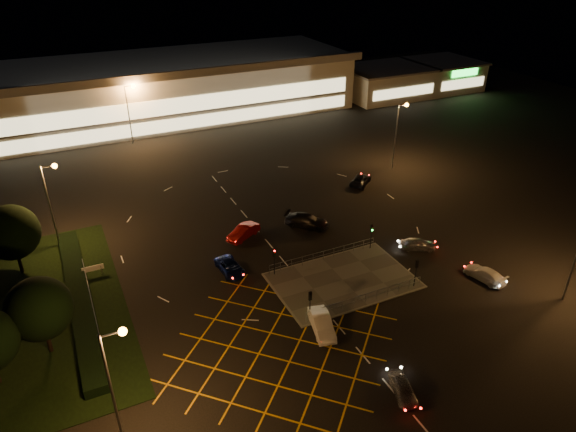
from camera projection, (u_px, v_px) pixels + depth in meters
name	position (u px, v px, depth m)	size (l,w,h in m)	color
ground	(317.00, 276.00, 54.07)	(180.00, 180.00, 0.00)	black
pedestrian_island	(343.00, 280.00, 53.22)	(14.00, 9.00, 0.12)	#4C4944
grass_verge	(25.00, 316.00, 48.22)	(18.00, 30.00, 0.08)	black
hedge	(80.00, 298.00, 49.89)	(2.00, 26.00, 1.00)	black
supermarket	(167.00, 87.00, 100.49)	(72.00, 26.50, 10.50)	beige
retail_unit_a	(385.00, 82.00, 112.57)	(18.80, 14.80, 6.35)	beige
retail_unit_b	(442.00, 74.00, 118.60)	(14.80, 14.80, 6.35)	beige
streetlight_sw	(115.00, 373.00, 33.28)	(1.78, 0.56, 10.03)	slate
streetlight_nw	(51.00, 194.00, 56.24)	(1.78, 0.56, 10.03)	slate
streetlight_ne	(399.00, 127.00, 75.95)	(1.78, 0.56, 10.03)	slate
streetlight_far_left	(130.00, 106.00, 85.24)	(1.78, 0.56, 10.03)	slate
streetlight_far_right	(333.00, 78.00, 101.93)	(1.78, 0.56, 10.03)	slate
signal_sw	(310.00, 300.00, 46.68)	(0.28, 0.30, 3.15)	black
signal_se	(416.00, 268.00, 51.22)	(0.28, 0.30, 3.15)	black
signal_nw	(274.00, 256.00, 53.00)	(0.28, 0.30, 3.15)	black
signal_ne	(372.00, 231.00, 57.53)	(0.28, 0.30, 3.15)	black
tree_c	(11.00, 232.00, 52.18)	(5.76, 5.76, 7.84)	black
tree_e	(39.00, 309.00, 42.01)	(5.40, 5.40, 7.35)	black
car_near_silver	(403.00, 388.00, 39.84)	(1.48, 3.67, 1.25)	#A5A7AC
car_queue_white	(322.00, 324.00, 46.23)	(1.61, 4.61, 1.52)	silver
car_left_blue	(230.00, 267.00, 54.39)	(2.05, 4.45, 1.24)	#0D184E
car_far_dkgrey	(307.00, 221.00, 62.81)	(2.22, 5.45, 1.58)	black
car_right_silver	(418.00, 244.00, 58.30)	(1.62, 4.03, 1.37)	silver
car_circ_red	(243.00, 232.00, 60.51)	(1.58, 4.53, 1.49)	maroon
car_east_grey	(361.00, 180.00, 73.58)	(2.11, 4.57, 1.27)	black
car_approach_white	(485.00, 274.00, 53.20)	(1.83, 4.50, 1.31)	silver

